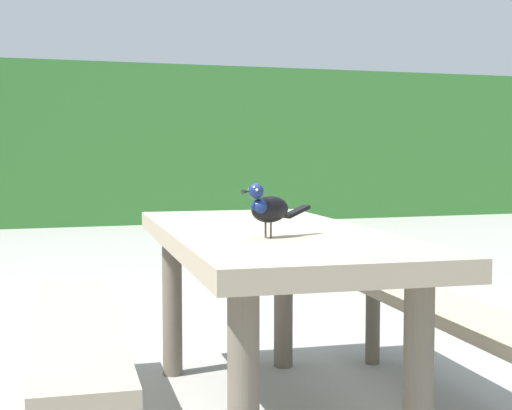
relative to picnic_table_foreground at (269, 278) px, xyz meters
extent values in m
cube|color=#387A33|center=(-0.34, 8.62, 0.56)|extent=(28.00, 1.76, 2.24)
cube|color=gray|center=(0.00, 0.00, 0.15)|extent=(0.88, 1.85, 0.07)
cylinder|color=#635B4C|center=(-0.31, -0.68, -0.22)|extent=(0.09, 0.09, 0.67)
cylinder|color=#635B4C|center=(0.22, -0.72, -0.22)|extent=(0.09, 0.09, 0.67)
cylinder|color=#635B4C|center=(-0.22, 0.72, -0.22)|extent=(0.09, 0.09, 0.67)
cylinder|color=#635B4C|center=(0.31, 0.68, -0.22)|extent=(0.09, 0.09, 0.67)
cube|color=gray|center=(-0.70, 0.05, -0.14)|extent=(0.39, 1.72, 0.05)
cylinder|color=#635B4C|center=(-0.66, 0.69, -0.36)|extent=(0.07, 0.07, 0.39)
cube|color=gray|center=(0.70, -0.05, -0.14)|extent=(0.39, 1.72, 0.05)
cylinder|color=#635B4C|center=(0.74, 0.59, -0.36)|extent=(0.07, 0.07, 0.39)
ellipsoid|color=black|center=(-0.09, -0.27, 0.28)|extent=(0.17, 0.12, 0.09)
ellipsoid|color=navy|center=(-0.13, -0.28, 0.29)|extent=(0.08, 0.08, 0.06)
sphere|color=navy|center=(-0.15, -0.29, 0.34)|extent=(0.05, 0.05, 0.05)
sphere|color=#EAE08C|center=(-0.15, -0.31, 0.35)|extent=(0.01, 0.01, 0.01)
sphere|color=#EAE08C|center=(-0.16, -0.28, 0.35)|extent=(0.01, 0.01, 0.01)
cone|color=black|center=(-0.18, -0.30, 0.34)|extent=(0.03, 0.03, 0.02)
cube|color=black|center=(0.02, -0.23, 0.27)|extent=(0.11, 0.07, 0.04)
cylinder|color=#47423D|center=(-0.09, -0.28, 0.21)|extent=(0.01, 0.01, 0.05)
cylinder|color=#47423D|center=(-0.10, -0.26, 0.21)|extent=(0.01, 0.01, 0.05)
camera|label=1|loc=(-0.91, -2.64, 0.48)|focal=52.79mm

